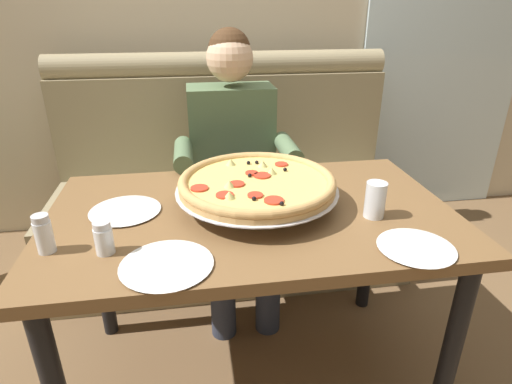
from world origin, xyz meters
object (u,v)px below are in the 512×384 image
at_px(shaker_parmesan, 44,236).
at_px(patio_chair, 381,116).
at_px(diner_main, 234,157).
at_px(drinking_glass, 375,202).
at_px(shaker_pepper_flakes, 104,240).
at_px(plate_near_left, 416,246).
at_px(booth_bench, 229,194).
at_px(dining_table, 252,233).
at_px(pizza, 257,183).
at_px(plate_far_side, 125,209).
at_px(plate_near_right, 166,263).

xyz_separation_m(shaker_parmesan, patio_chair, (1.96, 2.10, -0.26)).
bearing_deg(diner_main, drinking_glass, -62.01).
xyz_separation_m(shaker_pepper_flakes, plate_near_left, (0.86, -0.12, -0.03)).
xyz_separation_m(booth_bench, dining_table, (0.00, -0.87, 0.25)).
distance_m(dining_table, plate_near_left, 0.54).
distance_m(dining_table, pizza, 0.17).
bearing_deg(booth_bench, pizza, -88.32).
distance_m(dining_table, patio_chair, 2.37).
bearing_deg(plate_far_side, shaker_pepper_flakes, -95.05).
height_order(plate_far_side, patio_chair, patio_chair).
distance_m(booth_bench, drinking_glass, 1.12).
distance_m(pizza, plate_near_left, 0.54).
bearing_deg(booth_bench, shaker_pepper_flakes, -112.33).
bearing_deg(booth_bench, plate_near_left, -70.35).
bearing_deg(plate_near_left, plate_far_side, 156.43).
height_order(pizza, plate_far_side, pizza).
relative_size(plate_far_side, patio_chair, 0.27).
relative_size(booth_bench, pizza, 3.34).
bearing_deg(diner_main, booth_bench, 91.51).
bearing_deg(shaker_parmesan, patio_chair, 46.98).
relative_size(dining_table, patio_chair, 1.56).
relative_size(shaker_parmesan, drinking_glass, 0.96).
xyz_separation_m(dining_table, shaker_pepper_flakes, (-0.44, -0.20, 0.13)).
xyz_separation_m(plate_far_side, patio_chair, (1.78, 1.88, -0.22)).
relative_size(plate_near_right, patio_chair, 0.29).
relative_size(shaker_parmesan, plate_far_side, 0.48).
height_order(plate_far_side, drinking_glass, drinking_glass).
relative_size(shaker_pepper_flakes, plate_near_right, 0.39).
bearing_deg(shaker_pepper_flakes, plate_far_side, 84.95).
bearing_deg(shaker_parmesan, diner_main, 51.68).
bearing_deg(pizza, patio_chair, 54.87).
bearing_deg(pizza, plate_near_right, -131.84).
bearing_deg(drinking_glass, diner_main, 117.99).
xyz_separation_m(shaker_pepper_flakes, plate_far_side, (0.02, 0.25, -0.03)).
height_order(pizza, drinking_glass, drinking_glass).
distance_m(booth_bench, plate_near_right, 1.24).
bearing_deg(pizza, booth_bench, 91.68).
bearing_deg(pizza, shaker_pepper_flakes, -153.14).
relative_size(dining_table, drinking_glass, 11.37).
bearing_deg(plate_near_left, drinking_glass, 100.38).
xyz_separation_m(pizza, drinking_glass, (0.36, -0.14, -0.03)).
bearing_deg(shaker_parmesan, dining_table, 15.25).
relative_size(plate_near_left, plate_far_side, 0.93).
xyz_separation_m(shaker_parmesan, plate_near_right, (0.33, -0.13, -0.04)).
bearing_deg(plate_far_side, booth_bench, 63.04).
height_order(dining_table, plate_far_side, plate_far_side).
bearing_deg(shaker_pepper_flakes, dining_table, 24.07).
height_order(shaker_parmesan, plate_near_left, shaker_parmesan).
distance_m(dining_table, shaker_parmesan, 0.64).
relative_size(booth_bench, plate_near_left, 8.43).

